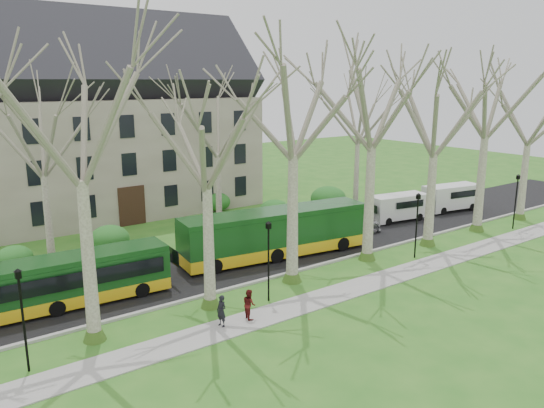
% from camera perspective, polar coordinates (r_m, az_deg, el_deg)
% --- Properties ---
extents(ground, '(120.00, 120.00, 0.00)m').
position_cam_1_polar(ground, '(33.14, 7.11, -7.27)').
color(ground, '#2A681D').
rests_on(ground, ground).
extents(sidewalk, '(70.00, 2.00, 0.06)m').
position_cam_1_polar(sidewalk, '(31.49, 10.26, -8.44)').
color(sidewalk, gray).
rests_on(sidewalk, ground).
extents(road, '(80.00, 8.00, 0.06)m').
position_cam_1_polar(road, '(37.09, 1.28, -4.88)').
color(road, black).
rests_on(road, ground).
extents(curb, '(80.00, 0.25, 0.14)m').
position_cam_1_polar(curb, '(34.15, 5.39, -6.47)').
color(curb, '#A5A39E').
rests_on(curb, ground).
extents(building, '(26.50, 12.20, 16.00)m').
position_cam_1_polar(building, '(49.11, -17.91, 8.50)').
color(building, gray).
rests_on(building, ground).
extents(tree_row_verge, '(49.00, 7.00, 14.00)m').
position_cam_1_polar(tree_row_verge, '(31.63, 7.10, 4.86)').
color(tree_row_verge, gray).
rests_on(tree_row_verge, ground).
extents(tree_row_far, '(33.00, 7.00, 12.00)m').
position_cam_1_polar(tree_row_far, '(39.46, -5.10, 5.07)').
color(tree_row_far, gray).
rests_on(tree_row_far, ground).
extents(lamp_row, '(36.22, 0.22, 4.30)m').
position_cam_1_polar(lamp_row, '(31.65, 8.48, -3.39)').
color(lamp_row, black).
rests_on(lamp_row, ground).
extents(hedges, '(30.60, 8.60, 2.00)m').
position_cam_1_polar(hedges, '(41.51, -11.06, -1.77)').
color(hedges, '#1C6526').
rests_on(hedges, ground).
extents(bus_lead, '(11.03, 2.86, 2.73)m').
position_cam_1_polar(bus_lead, '(29.57, -21.64, -7.75)').
color(bus_lead, '#134217').
rests_on(bus_lead, road).
extents(bus_follow, '(13.23, 4.40, 3.25)m').
position_cam_1_polar(bus_follow, '(35.16, 0.44, -3.08)').
color(bus_follow, '#134217').
rests_on(bus_follow, road).
extents(sedan, '(5.39, 2.96, 1.48)m').
position_cam_1_polar(sedan, '(41.12, 8.35, -2.09)').
color(sedan, silver).
rests_on(sedan, road).
extents(van_a, '(5.32, 2.66, 2.22)m').
position_cam_1_polar(van_a, '(45.35, 13.38, -0.40)').
color(van_a, silver).
rests_on(van_a, road).
extents(van_b, '(5.60, 2.81, 2.33)m').
position_cam_1_polar(van_b, '(50.23, 18.69, 0.63)').
color(van_b, silver).
rests_on(van_b, road).
extents(pedestrian_a, '(0.47, 0.62, 1.54)m').
position_cam_1_polar(pedestrian_a, '(25.76, -5.46, -11.39)').
color(pedestrian_a, black).
rests_on(pedestrian_a, sidewalk).
extents(pedestrian_b, '(0.68, 0.82, 1.50)m').
position_cam_1_polar(pedestrian_b, '(26.47, -2.47, -10.69)').
color(pedestrian_b, '#531313').
rests_on(pedestrian_b, sidewalk).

